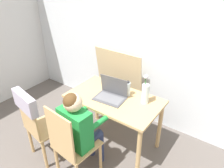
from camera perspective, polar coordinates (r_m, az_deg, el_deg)
wall_back at (r=2.91m, az=10.49°, el=11.51°), size 6.40×0.05×2.50m
dining_table at (r=2.64m, az=0.57°, el=-5.50°), size 1.11×0.63×0.71m
chair_occupied at (r=2.37m, az=-10.57°, el=-15.39°), size 0.43×0.43×0.94m
chair_spare at (r=2.57m, az=-19.54°, el=-8.02°), size 0.47×0.49×0.95m
person_seated at (r=2.29m, az=-8.71°, el=-10.54°), size 0.38×0.45×1.07m
laptop at (r=2.56m, az=-0.16°, el=-2.43°), size 0.37×0.27×0.25m
flower_vase at (r=2.46m, az=8.72°, el=-2.14°), size 0.09×0.09×0.36m
water_bottle at (r=2.60m, az=4.06°, el=-1.22°), size 0.07×0.07×0.19m
cardboard_panel at (r=3.27m, az=1.90°, el=0.22°), size 0.75×0.16×1.05m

